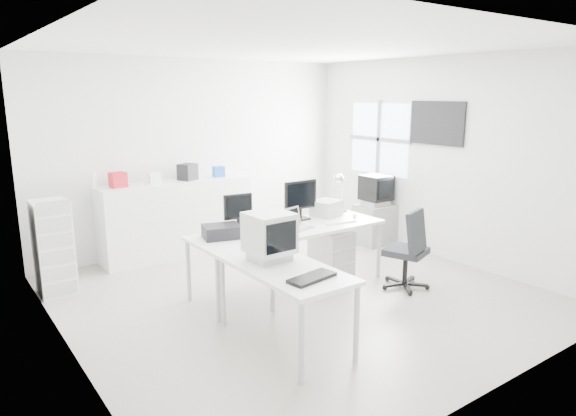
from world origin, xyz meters
TOP-DOWN VIEW (x-y plane):
  - floor at (0.00, 0.00)m, footprint 5.00×5.00m
  - ceiling at (0.00, 0.00)m, footprint 5.00×5.00m
  - back_wall at (0.00, 2.50)m, footprint 5.00×0.02m
  - left_wall at (-2.50, 0.00)m, footprint 0.02×5.00m
  - right_wall at (2.50, 0.00)m, footprint 0.02×5.00m
  - window at (2.48, 1.20)m, footprint 0.02×1.20m
  - wall_picture at (2.47, 0.10)m, footprint 0.04×0.90m
  - main_desk at (0.04, 0.22)m, footprint 2.40×0.80m
  - side_desk at (-0.81, -0.88)m, footprint 0.70×1.40m
  - drawer_pedestal at (0.74, 0.27)m, footprint 0.40×0.50m
  - inkjet_printer at (-0.81, 0.32)m, footprint 0.46×0.40m
  - lcd_monitor_small at (-0.51, 0.47)m, footprint 0.36×0.24m
  - lcd_monitor_large at (0.39, 0.47)m, footprint 0.47×0.19m
  - laptop at (0.09, 0.12)m, footprint 0.40×0.41m
  - white_keyboard at (0.69, 0.07)m, footprint 0.44×0.19m
  - white_mouse at (0.99, 0.12)m, footprint 0.06×0.06m
  - laser_printer at (0.79, 0.44)m, footprint 0.42×0.39m
  - desk_lamp at (1.14, 0.52)m, footprint 0.15×0.15m
  - crt_monitor at (-0.81, -0.63)m, footprint 0.39×0.39m
  - black_keyboard at (-0.81, -1.28)m, footprint 0.48×0.25m
  - office_chair at (1.18, -0.58)m, footprint 0.74×0.74m
  - tv_cabinet at (2.22, 0.97)m, footprint 0.57×0.46m
  - crt_tv at (2.22, 0.97)m, footprint 0.50×0.48m
  - sideboard at (-0.51, 2.24)m, footprint 2.17×0.54m
  - clutter_box_a at (-1.31, 2.24)m, footprint 0.21×0.19m
  - clutter_box_b at (-0.81, 2.24)m, footprint 0.16×0.14m
  - clutter_box_c at (-0.31, 2.24)m, footprint 0.30×0.29m
  - clutter_box_d at (0.19, 2.24)m, footprint 0.17×0.16m
  - clutter_bottle at (-1.61, 2.28)m, footprint 0.07×0.07m
  - filing_cabinet at (-2.28, 1.70)m, footprint 0.39×0.46m

SIDE VIEW (x-z plane):
  - floor at x=0.00m, z-range -0.01..0.01m
  - drawer_pedestal at x=0.74m, z-range 0.00..0.60m
  - tv_cabinet at x=2.22m, z-range 0.00..0.62m
  - main_desk at x=0.04m, z-range 0.00..0.75m
  - side_desk at x=-0.81m, z-range 0.00..0.75m
  - office_chair at x=1.18m, z-range 0.00..1.01m
  - sideboard at x=-0.51m, z-range 0.00..1.08m
  - filing_cabinet at x=-2.28m, z-range 0.00..1.11m
  - white_keyboard at x=0.69m, z-range 0.75..0.77m
  - black_keyboard at x=-0.81m, z-range 0.75..0.78m
  - white_mouse at x=0.99m, z-range 0.75..0.81m
  - inkjet_printer at x=-0.81m, z-range 0.75..0.89m
  - crt_tv at x=2.22m, z-range 0.62..1.07m
  - laser_printer at x=0.79m, z-range 0.75..0.95m
  - laptop at x=0.09m, z-range 0.75..0.97m
  - lcd_monitor_small at x=-0.51m, z-range 0.75..1.18m
  - crt_monitor at x=-0.81m, z-range 0.75..1.18m
  - desk_lamp at x=1.14m, z-range 0.75..1.19m
  - lcd_monitor_large at x=0.39m, z-range 0.75..1.24m
  - clutter_box_b at x=-0.81m, z-range 1.08..1.23m
  - clutter_box_d at x=0.19m, z-range 1.08..1.24m
  - clutter_box_a at x=-1.31m, z-range 1.08..1.28m
  - clutter_bottle at x=-1.61m, z-range 1.08..1.30m
  - clutter_box_c at x=-0.31m, z-range 1.08..1.32m
  - back_wall at x=0.00m, z-range 0.00..2.80m
  - left_wall at x=-2.50m, z-range 0.00..2.80m
  - right_wall at x=2.50m, z-range 0.00..2.80m
  - window at x=2.48m, z-range 1.05..2.15m
  - wall_picture at x=2.47m, z-range 1.60..2.20m
  - ceiling at x=0.00m, z-range 2.79..2.80m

